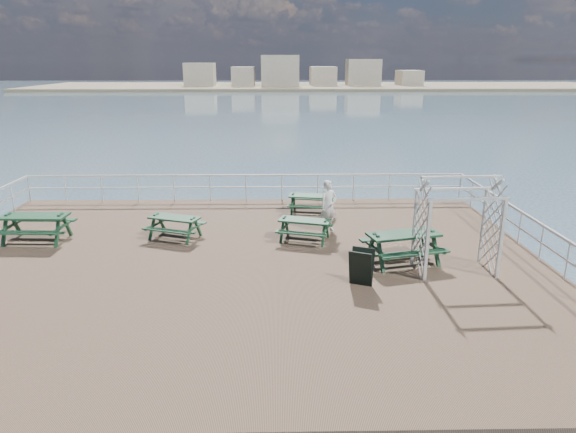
# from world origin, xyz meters

# --- Properties ---
(ground) EXTENTS (18.00, 14.00, 0.30)m
(ground) POSITION_xyz_m (0.00, 0.00, -0.15)
(ground) COLOR brown
(ground) RESTS_ON ground
(sea_backdrop) EXTENTS (300.00, 300.00, 9.20)m
(sea_backdrop) POSITION_xyz_m (12.54, 134.07, -0.51)
(sea_backdrop) COLOR #3D5467
(sea_backdrop) RESTS_ON ground
(railing) EXTENTS (17.77, 13.76, 1.10)m
(railing) POSITION_xyz_m (-0.07, 2.57, 0.87)
(railing) COLOR silver
(railing) RESTS_ON ground
(picnic_table_a) EXTENTS (2.08, 1.70, 0.98)m
(picnic_table_a) POSITION_xyz_m (-6.40, 1.99, 0.63)
(picnic_table_a) COLOR #153B20
(picnic_table_a) RESTS_ON ground
(picnic_table_b) EXTENTS (1.93, 1.71, 0.79)m
(picnic_table_b) POSITION_xyz_m (2.16, 1.88, 0.50)
(picnic_table_b) COLOR #153B20
(picnic_table_b) RESTS_ON ground
(picnic_table_c) EXTENTS (1.85, 1.59, 0.80)m
(picnic_table_c) POSITION_xyz_m (2.55, 4.90, 0.51)
(picnic_table_c) COLOR #153B20
(picnic_table_c) RESTS_ON ground
(picnic_table_d) EXTENTS (1.99, 1.80, 0.80)m
(picnic_table_d) POSITION_xyz_m (-2.05, 2.23, 0.51)
(picnic_table_d) COLOR #153B20
(picnic_table_d) RESTS_ON ground
(picnic_table_e) EXTENTS (2.37, 2.08, 0.99)m
(picnic_table_e) POSITION_xyz_m (4.86, -0.03, 0.63)
(picnic_table_e) COLOR #153B20
(picnic_table_e) RESTS_ON ground
(trellis_arbor) EXTENTS (2.21, 1.27, 2.67)m
(trellis_arbor) POSITION_xyz_m (6.11, -0.69, 1.19)
(trellis_arbor) COLOR silver
(trellis_arbor) RESTS_ON ground
(sandwich_board) EXTENTS (0.72, 0.64, 0.97)m
(sandwich_board) POSITION_xyz_m (3.43, -1.56, 0.47)
(sandwich_board) COLOR black
(sandwich_board) RESTS_ON ground
(person) EXTENTS (0.76, 0.68, 1.74)m
(person) POSITION_xyz_m (3.00, 2.84, 0.87)
(person) COLOR white
(person) RESTS_ON ground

